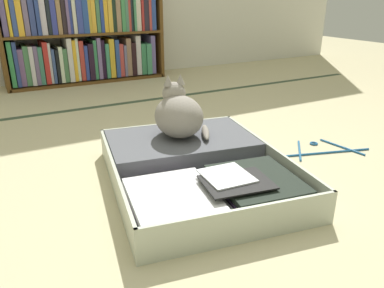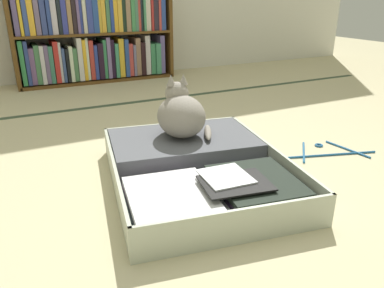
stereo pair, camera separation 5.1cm
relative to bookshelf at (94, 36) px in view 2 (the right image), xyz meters
The scene contains 6 objects.
ground_plane 2.28m from the bookshelf, 94.93° to the right, with size 10.00×10.00×0.00m, color #C5BA8F.
tatami_border 0.94m from the bookshelf, 102.94° to the right, with size 4.80×0.05×0.00m.
bookshelf is the anchor object (origin of this frame).
open_suitcase 2.11m from the bookshelf, 92.52° to the right, with size 0.80×0.96×0.12m.
black_cat 1.91m from the bookshelf, 91.96° to the right, with size 0.28×0.28×0.27m.
clothes_hanger 2.25m from the bookshelf, 74.10° to the right, with size 0.44×0.29×0.01m.
Camera 2 is at (-0.54, -1.11, 0.72)m, focal length 35.16 mm.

